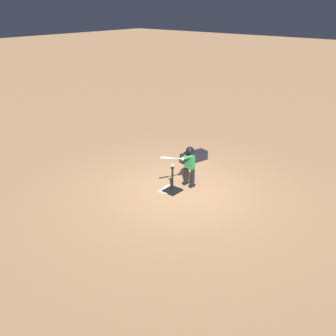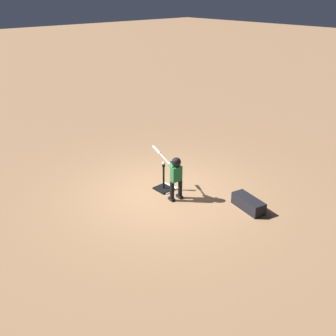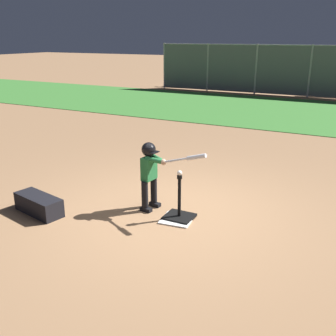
{
  "view_description": "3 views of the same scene",
  "coord_description": "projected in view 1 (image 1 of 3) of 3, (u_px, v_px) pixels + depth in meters",
  "views": [
    {
      "loc": [
        7.05,
        5.54,
        4.47
      ],
      "look_at": [
        0.17,
        -0.28,
        0.62
      ],
      "focal_mm": 42.0,
      "sensor_mm": 36.0,
      "label": 1
    },
    {
      "loc": [
        -6.37,
        5.55,
        4.56
      ],
      "look_at": [
        -0.35,
        0.15,
        0.85
      ],
      "focal_mm": 42.0,
      "sensor_mm": 36.0,
      "label": 2
    },
    {
      "loc": [
        2.39,
        -4.94,
        2.58
      ],
      "look_at": [
        -0.16,
        0.08,
        0.67
      ],
      "focal_mm": 42.0,
      "sensor_mm": 36.0,
      "label": 3
    }
  ],
  "objects": [
    {
      "name": "ground_plane",
      "position": [
        181.0,
        191.0,
        10.0
      ],
      "size": [
        90.0,
        90.0,
        0.0
      ],
      "primitive_type": "plane",
      "color": "#99704C"
    },
    {
      "name": "home_plate",
      "position": [
        170.0,
        190.0,
        10.02
      ],
      "size": [
        0.49,
        0.49,
        0.02
      ],
      "primitive_type": "cube",
      "rotation": [
        0.0,
        0.0,
        0.11
      ],
      "color": "white",
      "rests_on": "ground_plane"
    },
    {
      "name": "batting_tee",
      "position": [
        172.0,
        188.0,
        9.95
      ],
      "size": [
        0.42,
        0.38,
        0.68
      ],
      "color": "black",
      "rests_on": "ground_plane"
    },
    {
      "name": "batter_child",
      "position": [
        189.0,
        162.0,
        10.02
      ],
      "size": [
        1.08,
        0.35,
        1.07
      ],
      "color": "black",
      "rests_on": "ground_plane"
    },
    {
      "name": "baseball",
      "position": [
        172.0,
        165.0,
        9.7
      ],
      "size": [
        0.07,
        0.07,
        0.07
      ],
      "primitive_type": "sphere",
      "color": "white",
      "rests_on": "batting_tee"
    },
    {
      "name": "equipment_bag",
      "position": [
        194.0,
        157.0,
        11.8
      ],
      "size": [
        0.89,
        0.49,
        0.28
      ],
      "primitive_type": "cube",
      "rotation": [
        0.0,
        0.0,
        -0.22
      ],
      "color": "black",
      "rests_on": "ground_plane"
    }
  ]
}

